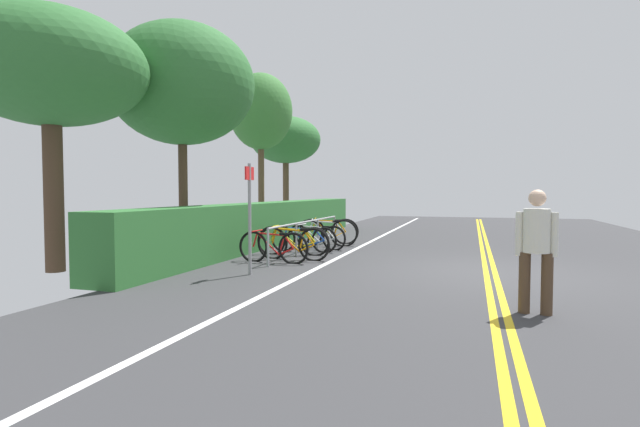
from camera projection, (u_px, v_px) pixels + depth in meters
ground_plane at (490, 274)px, 9.10m from camera, size 39.86×11.68×0.05m
centre_line_yellow_inner at (495, 273)px, 9.08m from camera, size 35.88×0.10×0.00m
centre_line_yellow_outer at (486, 272)px, 9.13m from camera, size 35.88×0.10×0.00m
bike_lane_stripe_white at (325, 264)px, 10.09m from camera, size 35.88×0.12×0.00m
bike_rack at (308, 228)px, 12.14m from camera, size 5.00×0.05×0.79m
bicycle_0 at (273, 247)px, 10.35m from camera, size 0.46×1.65×0.72m
bicycle_1 at (293, 243)px, 10.79m from camera, size 0.46×1.77×0.78m
bicycle_2 at (293, 241)px, 11.57m from camera, size 0.46×1.79×0.73m
bicycle_3 at (304, 239)px, 12.21m from camera, size 0.46×1.76×0.69m
bicycle_4 at (316, 237)px, 12.75m from camera, size 0.46×1.70×0.69m
bicycle_5 at (326, 233)px, 13.39m from camera, size 0.63×1.68×0.79m
bicycle_6 at (329, 231)px, 14.06m from camera, size 0.58×1.70×0.78m
pedestrian at (536, 243)px, 6.00m from camera, size 0.32×0.49×1.56m
sign_post_near at (250, 207)px, 8.81m from camera, size 0.36×0.06×2.04m
hedge_backdrop at (271, 223)px, 14.06m from camera, size 13.95×0.87×1.21m
tree_near_left at (50, 70)px, 9.02m from camera, size 3.54×3.54×4.91m
tree_mid at (182, 85)px, 11.29m from camera, size 3.39×3.39×5.44m
tree_far_right at (261, 112)px, 16.05m from camera, size 2.11×2.11×5.45m
tree_extra at (286, 140)px, 19.67m from camera, size 2.85×2.85×4.58m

